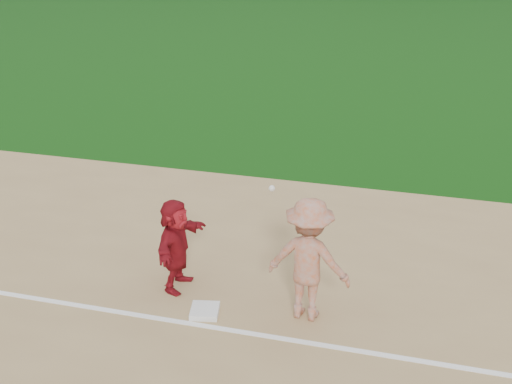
# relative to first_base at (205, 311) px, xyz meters

# --- Properties ---
(ground) EXTENTS (160.00, 160.00, 0.00)m
(ground) POSITION_rel_first_base_xyz_m (0.32, 0.48, -0.07)
(ground) COLOR #0F3F0C
(ground) RESTS_ON ground
(foul_line) EXTENTS (60.00, 0.10, 0.01)m
(foul_line) POSITION_rel_first_base_xyz_m (0.32, -0.32, -0.04)
(foul_line) COLOR white
(foul_line) RESTS_ON infield_dirt
(first_base) EXTENTS (0.52, 0.52, 0.10)m
(first_base) POSITION_rel_first_base_xyz_m (0.00, 0.00, 0.00)
(first_base) COLOR white
(first_base) RESTS_ON infield_dirt
(base_runner) EXTENTS (0.60, 1.53, 1.62)m
(base_runner) POSITION_rel_first_base_xyz_m (-0.69, 0.63, 0.76)
(base_runner) COLOR maroon
(base_runner) RESTS_ON infield_dirt
(first_base_play) EXTENTS (1.37, 0.88, 2.14)m
(first_base_play) POSITION_rel_first_base_xyz_m (1.57, 0.38, 0.96)
(first_base_play) COLOR #99999B
(first_base_play) RESTS_ON infield_dirt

